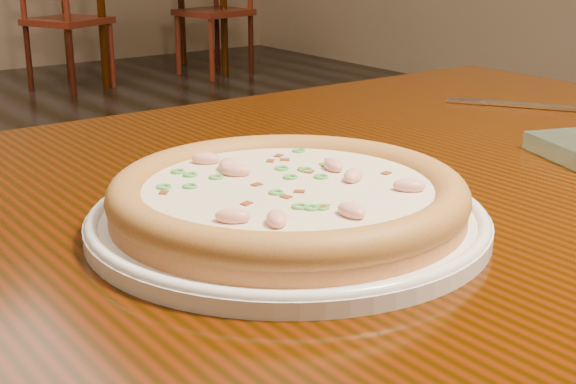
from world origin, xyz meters
TOP-DOWN VIEW (x-y plane):
  - hero_table at (-0.09, -0.91)m, footprint 1.20×0.80m
  - plate at (-0.21, -0.96)m, footprint 0.31×0.31m
  - pizza at (-0.21, -0.96)m, footprint 0.27×0.27m
  - fork at (0.30, -0.78)m, footprint 0.11×0.16m
  - chair_c at (1.31, 3.47)m, footprint 0.55×0.55m
  - chair_d at (2.44, 3.44)m, footprint 0.48×0.48m

SIDE VIEW (x-z plane):
  - chair_c at x=1.31m, z-range -0.04..0.91m
  - chair_d at x=2.44m, z-range -0.04..0.91m
  - hero_table at x=-0.09m, z-range 0.28..1.03m
  - fork at x=0.30m, z-range 0.75..0.75m
  - plate at x=-0.21m, z-range 0.75..0.77m
  - pizza at x=-0.21m, z-range 0.76..0.79m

